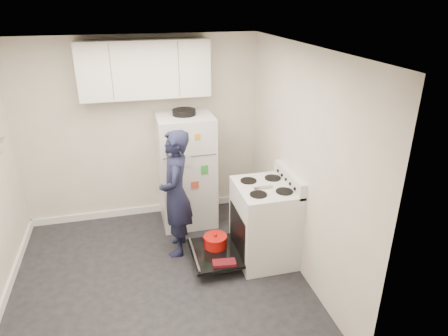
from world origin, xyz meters
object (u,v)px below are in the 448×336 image
object	(u,v)px
electric_range	(263,223)
person	(176,194)
refrigerator	(186,169)
open_oven_door	(215,248)

from	to	relation	value
electric_range	person	world-z (taller)	person
electric_range	person	bearing A→B (deg)	157.59
refrigerator	electric_range	bearing A→B (deg)	-56.64
refrigerator	person	size ratio (longest dim) A/B	1.02
electric_range	refrigerator	distance (m)	1.35
open_oven_door	person	world-z (taller)	person
open_oven_door	person	xyz separation A→B (m)	(-0.39, 0.35, 0.60)
open_oven_door	refrigerator	size ratio (longest dim) A/B	0.44
electric_range	person	distance (m)	1.09
open_oven_door	person	bearing A→B (deg)	137.84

